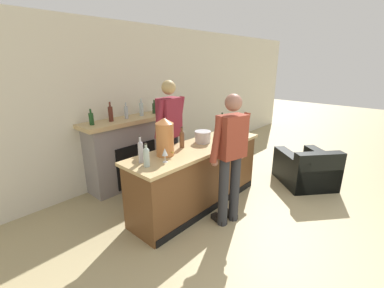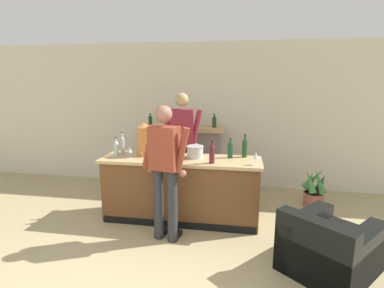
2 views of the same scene
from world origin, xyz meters
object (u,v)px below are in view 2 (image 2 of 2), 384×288
(fireplace_stone, at_px, (182,157))
(potted_plant_corner, at_px, (314,189))
(wine_bottle_burgundy_dark, at_px, (212,153))
(armchair_black, at_px, (328,250))
(wine_bottle_merlot_tall, at_px, (170,147))
(wine_glass_mid_counter, at_px, (130,149))
(ice_bucket_steel, at_px, (195,152))
(wine_bottle_riesling_slim, at_px, (116,148))
(person_customer, at_px, (165,168))
(copper_dispenser, at_px, (144,139))
(wine_bottle_chardonnay_pale, at_px, (245,147))
(wine_bottle_cabernet_heavy, at_px, (230,149))
(wine_glass_by_dispenser, at_px, (256,156))
(wine_bottle_rose_blush, at_px, (122,144))
(person_bartender, at_px, (182,145))

(fireplace_stone, distance_m, potted_plant_corner, 2.41)
(potted_plant_corner, relative_size, wine_bottle_burgundy_dark, 2.10)
(armchair_black, bearing_deg, wine_bottle_merlot_tall, 150.54)
(wine_glass_mid_counter, bearing_deg, wine_bottle_burgundy_dark, -4.14)
(potted_plant_corner, bearing_deg, ice_bucket_steel, -157.19)
(potted_plant_corner, xyz_separation_m, wine_bottle_riesling_slim, (-3.03, -0.91, 0.79))
(person_customer, height_order, wine_bottle_riesling_slim, person_customer)
(copper_dispenser, bearing_deg, wine_bottle_chardonnay_pale, 6.19)
(potted_plant_corner, xyz_separation_m, wine_bottle_cabernet_heavy, (-1.37, -0.70, 0.79))
(person_customer, bearing_deg, wine_bottle_cabernet_heavy, 44.92)
(fireplace_stone, xyz_separation_m, potted_plant_corner, (2.33, -0.52, -0.33))
(fireplace_stone, distance_m, wine_glass_by_dispenser, 2.08)
(fireplace_stone, distance_m, wine_bottle_rose_blush, 1.51)
(wine_bottle_chardonnay_pale, relative_size, wine_glass_by_dispenser, 1.91)
(armchair_black, distance_m, wine_bottle_riesling_slim, 3.04)
(person_customer, distance_m, wine_bottle_burgundy_dark, 0.70)
(fireplace_stone, xyz_separation_m, wine_bottle_rose_blush, (-0.67, -1.27, 0.48))
(potted_plant_corner, bearing_deg, person_bartender, -170.40)
(potted_plant_corner, distance_m, person_bartender, 2.31)
(potted_plant_corner, relative_size, wine_bottle_merlot_tall, 2.18)
(potted_plant_corner, xyz_separation_m, person_bartender, (-2.16, -0.36, 0.75))
(wine_bottle_chardonnay_pale, bearing_deg, person_bartender, 165.17)
(wine_bottle_rose_blush, xyz_separation_m, wine_bottle_burgundy_dark, (1.40, -0.30, -0.01))
(armchair_black, xyz_separation_m, wine_bottle_merlot_tall, (-2.00, 1.13, 0.82))
(wine_glass_by_dispenser, bearing_deg, wine_bottle_chardonnay_pale, 109.71)
(person_bartender, bearing_deg, wine_bottle_rose_blush, -155.21)
(wine_bottle_cabernet_heavy, bearing_deg, wine_bottle_riesling_slim, -172.99)
(wine_bottle_chardonnay_pale, bearing_deg, wine_bottle_rose_blush, -176.06)
(wine_bottle_riesling_slim, height_order, wine_bottle_burgundy_dark, wine_bottle_burgundy_dark)
(wine_glass_mid_counter, bearing_deg, copper_dispenser, 47.29)
(wine_glass_mid_counter, bearing_deg, wine_bottle_merlot_tall, 23.71)
(armchair_black, distance_m, person_customer, 2.05)
(wine_bottle_burgundy_dark, distance_m, wine_glass_mid_counter, 1.20)
(wine_bottle_riesling_slim, relative_size, wine_bottle_burgundy_dark, 0.89)
(wine_bottle_burgundy_dark, bearing_deg, wine_bottle_cabernet_heavy, 56.54)
(person_bartender, xyz_separation_m, wine_bottle_cabernet_heavy, (0.79, -0.34, 0.03))
(potted_plant_corner, xyz_separation_m, ice_bucket_steel, (-1.87, -0.79, 0.75))
(armchair_black, height_order, person_bartender, person_bartender)
(person_bartender, bearing_deg, wine_glass_mid_counter, -137.01)
(wine_bottle_merlot_tall, distance_m, wine_bottle_burgundy_dark, 0.74)
(wine_bottle_chardonnay_pale, bearing_deg, wine_bottle_merlot_tall, -174.73)
(wine_bottle_rose_blush, distance_m, wine_glass_mid_counter, 0.29)
(wine_bottle_rose_blush, relative_size, wine_bottle_cabernet_heavy, 1.17)
(person_customer, xyz_separation_m, person_bartender, (-0.01, 1.11, 0.07))
(wine_bottle_cabernet_heavy, bearing_deg, copper_dispenser, -176.18)
(armchair_black, height_order, ice_bucket_steel, ice_bucket_steel)
(fireplace_stone, xyz_separation_m, wine_glass_by_dispenser, (1.31, -1.55, 0.45))
(person_customer, distance_m, wine_bottle_rose_blush, 1.12)
(wine_glass_mid_counter, bearing_deg, armchair_black, -19.44)
(wine_bottle_merlot_tall, bearing_deg, wine_bottle_chardonnay_pale, 5.27)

